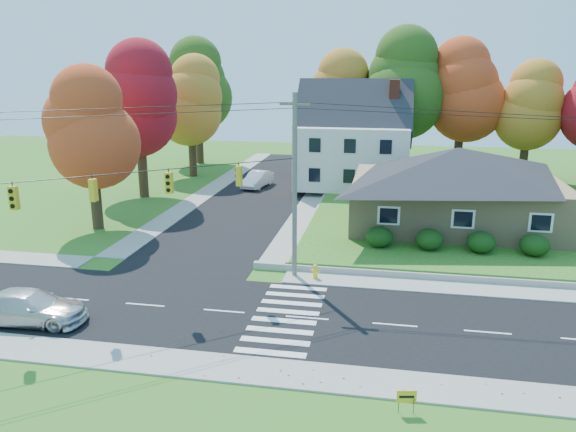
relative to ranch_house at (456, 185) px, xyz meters
name	(u,v)px	position (x,y,z in m)	size (l,w,h in m)	color
ground	(307,318)	(-8.00, -16.00, -3.27)	(120.00, 120.00, 0.00)	#3D7923
road_main	(307,318)	(-8.00, -16.00, -3.26)	(90.00, 8.00, 0.02)	black
road_cross	(264,191)	(-16.00, 10.00, -3.25)	(8.00, 44.00, 0.02)	black
sidewalk_north	(321,278)	(-8.00, -11.00, -3.23)	(90.00, 2.00, 0.08)	#9C9A90
sidewalk_south	(287,374)	(-8.00, -21.00, -3.23)	(90.00, 2.00, 0.08)	#9C9A90
lawn	(513,213)	(5.00, 5.00, -3.02)	(30.00, 30.00, 0.50)	#3D7923
ranch_house	(456,185)	(0.00, 0.00, 0.00)	(14.60, 10.60, 5.40)	tan
colonial_house	(354,141)	(-7.96, 12.00, 1.32)	(10.40, 8.40, 9.60)	silver
hedge_row	(455,241)	(-0.50, -6.20, -2.13)	(10.70, 1.70, 1.27)	#163A10
traffic_infrastructure	(309,203)	(-8.15, -14.65, 1.88)	(38.10, 10.66, 10.00)	#666059
tree_lot_0	(339,96)	(-10.00, 18.00, 5.04)	(6.72, 6.72, 12.51)	#3F2A19
tree_lot_1	(400,83)	(-4.00, 17.00, 6.35)	(7.84, 7.84, 14.60)	#3F2A19
tree_lot_2	(463,90)	(2.00, 18.00, 5.70)	(7.28, 7.28, 13.56)	#3F2A19
tree_lot_3	(529,106)	(8.00, 17.00, 4.39)	(6.16, 6.16, 11.47)	#3F2A19
tree_west_0	(89,128)	(-25.00, -4.00, 3.89)	(6.16, 6.16, 11.47)	#3F2A19
tree_west_1	(138,100)	(-26.00, 6.00, 5.20)	(7.28, 7.28, 13.56)	#3F2A19
tree_west_2	(190,101)	(-25.00, 16.00, 4.54)	(6.72, 6.72, 12.51)	#3F2A19
tree_west_3	(197,85)	(-27.00, 24.00, 5.85)	(7.84, 7.84, 14.60)	#3F2A19
silver_sedan	(30,307)	(-20.26, -18.74, -2.50)	(2.08, 5.13, 1.49)	silver
white_car	(257,179)	(-16.99, 11.63, -2.49)	(1.60, 4.58, 1.51)	silver
fire_hydrant	(315,272)	(-8.30, -11.05, -2.85)	(0.49, 0.38, 0.86)	yellow
yard_sign	(407,397)	(-3.64, -22.63, -2.66)	(0.67, 0.16, 0.84)	black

